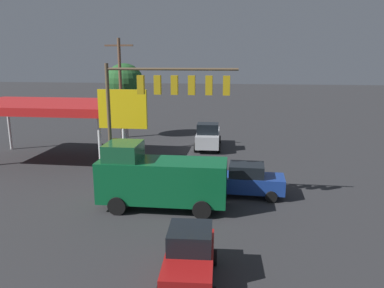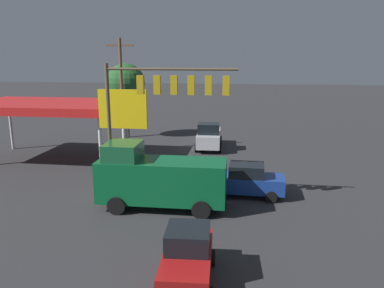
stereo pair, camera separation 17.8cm
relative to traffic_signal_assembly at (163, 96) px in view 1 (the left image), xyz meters
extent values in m
plane|color=#2D2D30|center=(-1.20, -0.72, -5.99)|extent=(200.00, 200.00, 0.00)
cylinder|color=brown|center=(3.03, 0.03, -2.14)|extent=(0.20, 0.20, 7.69)
cylinder|color=brown|center=(-0.46, 0.03, 1.41)|extent=(6.98, 0.14, 0.14)
cube|color=#B79314|center=(1.18, 0.03, 0.59)|extent=(0.36, 0.28, 1.00)
sphere|color=#FF4141|center=(1.18, -0.16, 0.89)|extent=(0.22, 0.22, 0.22)
sphere|color=#392305|center=(1.18, -0.16, 0.59)|extent=(0.22, 0.22, 0.22)
sphere|color=black|center=(1.18, -0.16, 0.29)|extent=(0.22, 0.22, 0.22)
cube|color=#B79314|center=(0.27, 0.03, 0.59)|extent=(0.36, 0.28, 1.00)
sphere|color=#FF4141|center=(0.27, -0.16, 0.89)|extent=(0.22, 0.22, 0.22)
sphere|color=#392305|center=(0.27, -0.16, 0.59)|extent=(0.22, 0.22, 0.22)
sphere|color=black|center=(0.27, -0.16, 0.29)|extent=(0.22, 0.22, 0.22)
cube|color=#B79314|center=(-0.64, 0.03, 0.59)|extent=(0.36, 0.28, 1.00)
sphere|color=#FF4141|center=(-0.64, -0.16, 0.89)|extent=(0.22, 0.22, 0.22)
sphere|color=#392305|center=(-0.64, -0.16, 0.59)|extent=(0.22, 0.22, 0.22)
sphere|color=black|center=(-0.64, -0.16, 0.29)|extent=(0.22, 0.22, 0.22)
cube|color=#B79314|center=(-1.54, 0.03, 0.59)|extent=(0.36, 0.28, 1.00)
sphere|color=#FF4141|center=(-1.54, -0.16, 0.89)|extent=(0.22, 0.22, 0.22)
sphere|color=#392305|center=(-1.54, -0.16, 0.59)|extent=(0.22, 0.22, 0.22)
sphere|color=black|center=(-1.54, -0.16, 0.29)|extent=(0.22, 0.22, 0.22)
cube|color=#B79314|center=(-2.45, 0.03, 0.59)|extent=(0.36, 0.28, 1.00)
sphere|color=#FF4141|center=(-2.45, -0.16, 0.89)|extent=(0.22, 0.22, 0.22)
sphere|color=#392305|center=(-2.45, -0.16, 0.59)|extent=(0.22, 0.22, 0.22)
sphere|color=black|center=(-2.45, -0.16, 0.29)|extent=(0.22, 0.22, 0.22)
cube|color=#B79314|center=(-3.36, 0.03, 0.59)|extent=(0.36, 0.28, 1.00)
sphere|color=#FF4141|center=(-3.36, -0.16, 0.89)|extent=(0.22, 0.22, 0.22)
sphere|color=#392305|center=(-3.36, -0.16, 0.59)|extent=(0.22, 0.22, 0.22)
sphere|color=black|center=(-3.36, -0.16, 0.29)|extent=(0.22, 0.22, 0.22)
cylinder|color=brown|center=(5.97, -11.04, -1.20)|extent=(0.26, 0.26, 9.57)
cube|color=brown|center=(5.97, -11.04, 2.98)|extent=(2.40, 0.14, 0.14)
cube|color=red|center=(10.82, -7.61, -1.65)|extent=(11.86, 7.16, 0.60)
cube|color=red|center=(10.82, -11.20, -1.65)|extent=(11.86, 0.06, 0.36)
cylinder|color=silver|center=(5.49, -10.58, -3.97)|extent=(0.24, 0.24, 4.04)
cylinder|color=silver|center=(16.15, -10.58, -3.97)|extent=(0.24, 0.24, 4.04)
cylinder|color=silver|center=(5.49, -4.63, -3.97)|extent=(0.24, 0.24, 4.04)
cylinder|color=silver|center=(3.31, -3.26, -2.97)|extent=(0.24, 0.24, 6.04)
cube|color=yellow|center=(3.31, -3.26, -1.18)|extent=(3.15, 0.24, 2.47)
cube|color=black|center=(3.31, -3.39, -1.18)|extent=(2.20, 0.04, 0.86)
cube|color=silver|center=(-1.24, -13.41, -5.04)|extent=(2.26, 5.29, 1.10)
cube|color=black|center=(-1.28, -12.51, -4.04)|extent=(1.92, 1.69, 0.90)
cylinder|color=black|center=(-2.34, -11.77, -5.59)|extent=(0.26, 0.81, 0.80)
cylinder|color=black|center=(-0.30, -11.67, -5.59)|extent=(0.26, 0.81, 0.80)
cylinder|color=black|center=(-2.17, -15.15, -5.59)|extent=(0.26, 0.81, 0.80)
cylinder|color=black|center=(-0.13, -15.05, -5.59)|extent=(0.26, 0.81, 0.80)
cube|color=navy|center=(-4.56, -1.70, -5.21)|extent=(4.44, 1.90, 0.90)
cube|color=black|center=(-4.56, -1.70, -4.41)|extent=(2.04, 1.70, 0.70)
cylinder|color=black|center=(-3.11, -0.81, -5.66)|extent=(0.66, 0.24, 0.66)
cylinder|color=black|center=(-3.15, -2.65, -5.66)|extent=(0.66, 0.24, 0.66)
cylinder|color=black|center=(-5.97, -0.74, -5.66)|extent=(0.66, 0.24, 0.66)
cylinder|color=black|center=(-6.01, -2.58, -5.66)|extent=(0.66, 0.24, 0.66)
cube|color=#0C592D|center=(-0.09, 0.85, -4.41)|extent=(6.84, 2.41, 2.20)
cube|color=#165431|center=(2.01, 0.88, -2.86)|extent=(1.83, 2.14, 0.90)
cylinder|color=black|center=(2.10, 2.05, -5.51)|extent=(0.96, 0.24, 0.96)
cylinder|color=black|center=(2.14, -0.29, -5.51)|extent=(0.96, 0.24, 0.96)
cylinder|color=black|center=(-2.32, 1.98, -5.51)|extent=(0.96, 0.24, 0.96)
cylinder|color=black|center=(-2.28, -0.36, -5.51)|extent=(0.96, 0.24, 0.96)
cube|color=maroon|center=(-2.47, 7.48, -5.23)|extent=(1.92, 3.89, 0.90)
cube|color=black|center=(-2.45, 7.18, -4.40)|extent=(1.66, 1.79, 0.76)
cylinder|color=black|center=(-3.26, 6.20, -5.68)|extent=(0.26, 0.63, 0.62)
cylinder|color=black|center=(-1.53, 6.30, -5.68)|extent=(0.26, 0.63, 0.62)
cylinder|color=#4C331E|center=(7.51, -16.99, -3.87)|extent=(0.36, 0.36, 4.23)
sphere|color=#235628|center=(7.51, -16.99, -0.42)|extent=(3.82, 3.82, 3.82)
camera|label=1|loc=(-4.16, 19.51, 1.96)|focal=35.00mm
camera|label=2|loc=(-4.34, 19.49, 1.96)|focal=35.00mm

